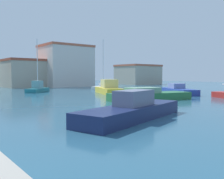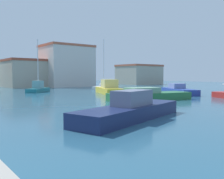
% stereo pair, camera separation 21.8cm
% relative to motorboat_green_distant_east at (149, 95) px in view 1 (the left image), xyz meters
% --- Properties ---
extents(water, '(160.00, 160.00, 0.00)m').
position_rel_motorboat_green_distant_east_xyz_m(water, '(-5.54, 8.44, -0.50)').
color(water, '#285670').
rests_on(water, ground).
extents(motorboat_green_distant_east, '(9.27, 4.32, 1.33)m').
position_rel_motorboat_green_distant_east_xyz_m(motorboat_green_distant_east, '(0.00, 0.00, 0.00)').
color(motorboat_green_distant_east, '#28703D').
rests_on(motorboat_green_distant_east, water).
extents(motorboat_yellow_distant_north, '(5.10, 7.86, 2.02)m').
position_rel_motorboat_green_distant_east_xyz_m(motorboat_yellow_distant_north, '(2.59, 10.13, 0.19)').
color(motorboat_yellow_distant_north, gold).
rests_on(motorboat_yellow_distant_north, water).
extents(sailboat_teal_near_pier, '(4.92, 4.83, 8.08)m').
position_rel_motorboat_green_distant_east_xyz_m(sailboat_teal_near_pier, '(-4.05, 19.35, 0.10)').
color(sailboat_teal_near_pier, '#1E707A').
rests_on(sailboat_teal_near_pier, water).
extents(motorboat_navy_mid_harbor, '(8.96, 4.55, 1.69)m').
position_rel_motorboat_green_distant_east_xyz_m(motorboat_navy_mid_harbor, '(-9.00, -7.14, 0.04)').
color(motorboat_navy_mid_harbor, '#19234C').
rests_on(motorboat_navy_mid_harbor, water).
extents(sailboat_white_center_channel, '(7.20, 6.03, 9.48)m').
position_rel_motorboat_green_distant_east_xyz_m(sailboat_white_center_channel, '(9.84, 21.16, -0.07)').
color(sailboat_white_center_channel, white).
rests_on(sailboat_white_center_channel, water).
extents(motorboat_blue_far_left, '(5.62, 7.73, 1.46)m').
position_rel_motorboat_green_distant_east_xyz_m(motorboat_blue_far_left, '(9.56, 3.45, -0.01)').
color(motorboat_blue_far_left, '#233D93').
rests_on(motorboat_blue_far_left, water).
extents(warehouse_block, '(9.59, 10.08, 6.04)m').
position_rel_motorboat_green_distant_east_xyz_m(warehouse_block, '(0.71, 37.36, 2.53)').
color(warehouse_block, '#B2A893').
rests_on(warehouse_block, ground).
extents(waterfront_apartments, '(10.63, 8.68, 9.42)m').
position_rel_motorboat_green_distant_east_xyz_m(waterfront_apartments, '(8.59, 33.91, 4.22)').
color(waterfront_apartments, beige).
rests_on(waterfront_apartments, ground).
extents(harbor_office, '(10.96, 9.18, 5.61)m').
position_rel_motorboat_green_distant_east_xyz_m(harbor_office, '(32.00, 34.20, 2.31)').
color(harbor_office, '#B2A893').
rests_on(harbor_office, ground).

